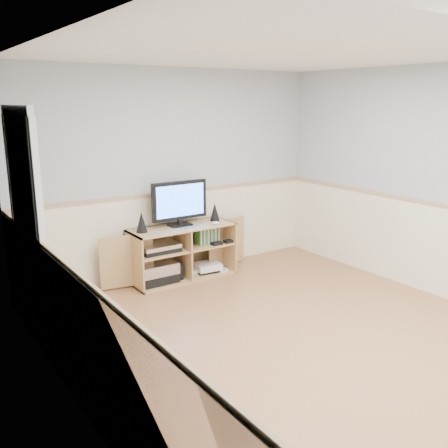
% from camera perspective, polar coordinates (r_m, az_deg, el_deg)
% --- Properties ---
extents(room, '(4.04, 4.54, 2.54)m').
position_cam_1_polar(room, '(4.39, 7.20, 2.02)').
color(room, tan).
rests_on(room, ground).
extents(media_cabinet, '(2.01, 0.48, 0.65)m').
position_cam_1_polar(media_cabinet, '(6.12, -5.02, -3.05)').
color(media_cabinet, tan).
rests_on(media_cabinet, floor).
extents(monitor, '(0.72, 0.18, 0.54)m').
position_cam_1_polar(monitor, '(5.97, -5.11, 2.55)').
color(monitor, black).
rests_on(monitor, media_cabinet).
extents(speaker_left, '(0.13, 0.13, 0.24)m').
position_cam_1_polar(speaker_left, '(5.75, -9.41, 0.21)').
color(speaker_left, black).
rests_on(speaker_left, media_cabinet).
extents(speaker_right, '(0.12, 0.12, 0.23)m').
position_cam_1_polar(speaker_right, '(6.23, -1.06, 1.39)').
color(speaker_right, black).
rests_on(speaker_right, media_cabinet).
extents(keyboard, '(0.28, 0.12, 0.01)m').
position_cam_1_polar(keyboard, '(5.92, -3.33, -0.36)').
color(keyboard, white).
rests_on(keyboard, media_cabinet).
extents(mouse, '(0.11, 0.08, 0.04)m').
position_cam_1_polar(mouse, '(6.07, -0.98, 0.13)').
color(mouse, white).
rests_on(mouse, media_cabinet).
extents(av_components, '(0.53, 0.34, 0.47)m').
position_cam_1_polar(av_components, '(5.96, -7.63, -4.76)').
color(av_components, black).
rests_on(av_components, media_cabinet).
extents(game_consoles, '(0.46, 0.30, 0.11)m').
position_cam_1_polar(game_consoles, '(6.31, -2.04, -5.00)').
color(game_consoles, white).
rests_on(game_consoles, media_cabinet).
extents(game_cases, '(0.29, 0.14, 0.19)m').
position_cam_1_polar(game_cases, '(6.19, -1.95, -1.36)').
color(game_cases, '#3F8C3F').
rests_on(game_cases, media_cabinet).
extents(wall_outlet, '(0.12, 0.03, 0.12)m').
position_cam_1_polar(wall_outlet, '(6.77, 1.98, 0.98)').
color(wall_outlet, white).
rests_on(wall_outlet, wall_back).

